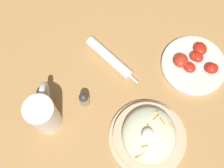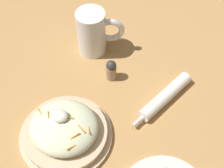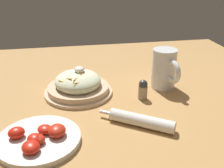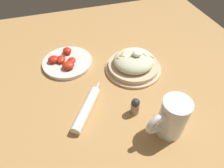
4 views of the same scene
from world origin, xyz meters
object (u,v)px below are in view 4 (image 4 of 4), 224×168
(salad_plate, at_px, (134,63))
(tomato_plate, at_px, (67,62))
(beer_mug, at_px, (171,119))
(napkin_roll, at_px, (86,109))
(salt_shaker, at_px, (135,106))

(salad_plate, relative_size, tomato_plate, 1.10)
(beer_mug, distance_m, napkin_roll, 0.28)
(salad_plate, distance_m, napkin_roll, 0.28)
(salad_plate, xyz_separation_m, salt_shaker, (0.08, 0.21, 0.00))
(beer_mug, xyz_separation_m, tomato_plate, (0.26, -0.43, -0.05))
(salad_plate, distance_m, tomato_plate, 0.29)
(tomato_plate, bearing_deg, napkin_roll, 95.91)
(beer_mug, bearing_deg, salad_plate, -90.46)
(salt_shaker, bearing_deg, tomato_plate, -60.21)
(beer_mug, bearing_deg, tomato_plate, -58.50)
(beer_mug, xyz_separation_m, napkin_roll, (0.23, -0.15, -0.05))
(beer_mug, bearing_deg, napkin_roll, -32.91)
(beer_mug, relative_size, tomato_plate, 0.67)
(napkin_roll, distance_m, salt_shaker, 0.17)
(salad_plate, xyz_separation_m, napkin_roll, (0.24, 0.16, -0.02))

